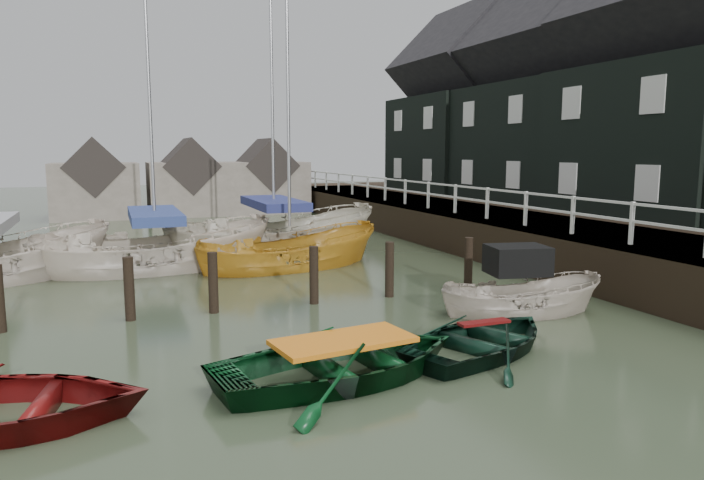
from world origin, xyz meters
name	(u,v)px	position (x,y,z in m)	size (l,w,h in m)	color
ground	(302,344)	(0.00, 0.00, 0.00)	(120.00, 120.00, 0.00)	#2E3824
pier	(461,227)	(9.48, 10.00, 0.71)	(3.04, 32.00, 2.70)	black
land_strip	(574,238)	(15.00, 10.00, 0.00)	(14.00, 38.00, 1.50)	black
quay_houses	(605,99)	(14.99, 8.66, 5.68)	(6.52, 28.14, 10.01)	black
mooring_pilings	(217,291)	(-1.11, 3.00, 0.50)	(13.72, 0.22, 1.80)	black
far_sheds	(186,182)	(0.83, 26.00, 1.86)	(14.00, 4.08, 4.39)	#665B51
rowboat_green	(344,379)	(0.10, -2.01, 0.00)	(3.08, 4.31, 0.89)	#083215
rowboat_dkgreen	(483,352)	(2.97, -1.65, 0.00)	(2.63, 3.68, 0.76)	black
motorboat	(520,309)	(5.27, 0.38, 0.12)	(4.00, 2.15, 2.27)	beige
sailboat_b	(157,267)	(-2.03, 9.03, 0.06)	(7.55, 3.35, 11.34)	beige
sailboat_c	(290,267)	(1.96, 7.85, 0.01)	(6.47, 3.29, 10.23)	#C48924
sailboat_d	(275,251)	(2.21, 10.85, 0.06)	(8.07, 3.54, 13.53)	beige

